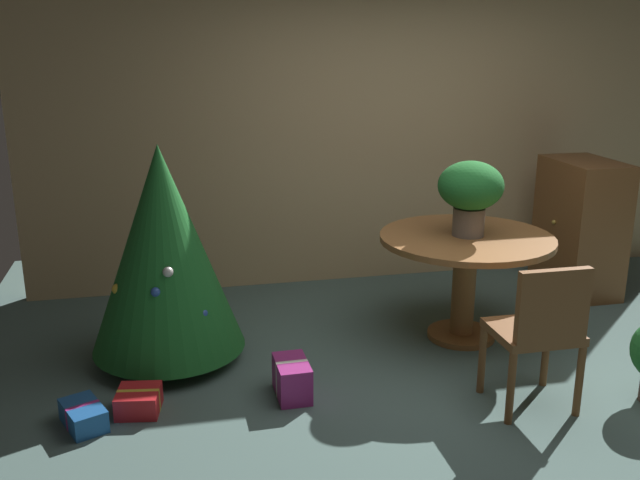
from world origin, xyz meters
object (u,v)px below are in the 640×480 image
at_px(round_dining_table, 465,259).
at_px(wooden_cabinet, 580,227).
at_px(holiday_tree, 164,249).
at_px(gift_box_blue, 83,416).
at_px(flower_vase, 471,190).
at_px(wooden_chair_near, 540,328).
at_px(gift_box_red, 139,401).
at_px(gift_box_purple, 292,379).

distance_m(round_dining_table, wooden_cabinet, 1.49).
xyz_separation_m(holiday_tree, gift_box_blue, (-0.48, -0.76, -0.70)).
distance_m(flower_vase, wooden_cabinet, 1.57).
bearing_deg(holiday_tree, wooden_chair_near, -28.82).
xyz_separation_m(gift_box_red, gift_box_purple, (0.89, -0.00, 0.04)).
bearing_deg(round_dining_table, gift_box_red, -165.47).
bearing_deg(round_dining_table, gift_box_blue, -165.05).
height_order(wooden_chair_near, wooden_cabinet, wooden_cabinet).
xyz_separation_m(wooden_chair_near, wooden_cabinet, (1.32, 1.73, 0.05)).
bearing_deg(wooden_cabinet, gift_box_purple, -154.27).
height_order(flower_vase, gift_box_red, flower_vase).
xyz_separation_m(flower_vase, gift_box_blue, (-2.53, -0.68, -1.01)).
height_order(gift_box_red, wooden_cabinet, wooden_cabinet).
distance_m(flower_vase, wooden_chair_near, 1.18).
relative_size(round_dining_table, flower_vase, 2.32).
relative_size(round_dining_table, wooden_cabinet, 1.08).
distance_m(flower_vase, holiday_tree, 2.07).
relative_size(round_dining_table, holiday_tree, 0.83).
height_order(gift_box_blue, wooden_cabinet, wooden_cabinet).
relative_size(gift_box_blue, wooden_cabinet, 0.32).
relative_size(gift_box_red, wooden_cabinet, 0.25).
bearing_deg(holiday_tree, gift_box_red, -105.69).
height_order(wooden_chair_near, gift_box_red, wooden_chair_near).
xyz_separation_m(wooden_chair_near, gift_box_purple, (-1.33, 0.46, -0.40)).
relative_size(holiday_tree, wooden_cabinet, 1.30).
height_order(flower_vase, gift_box_purple, flower_vase).
relative_size(wooden_chair_near, holiday_tree, 0.62).
bearing_deg(wooden_chair_near, gift_box_red, 168.36).
relative_size(wooden_chair_near, wooden_cabinet, 0.80).
height_order(round_dining_table, wooden_cabinet, wooden_cabinet).
bearing_deg(gift_box_blue, gift_box_red, 18.07).
bearing_deg(gift_box_purple, round_dining_table, 23.49).
distance_m(flower_vase, gift_box_blue, 2.81).
height_order(round_dining_table, gift_box_blue, round_dining_table).
xyz_separation_m(holiday_tree, wooden_cabinet, (3.36, 0.61, -0.21)).
distance_m(round_dining_table, gift_box_blue, 2.66).
bearing_deg(gift_box_blue, gift_box_purple, 4.52).
bearing_deg(wooden_chair_near, gift_box_blue, 171.82).
height_order(round_dining_table, gift_box_purple, round_dining_table).
height_order(round_dining_table, wooden_chair_near, wooden_chair_near).
xyz_separation_m(flower_vase, holiday_tree, (-2.05, 0.08, -0.31)).
distance_m(holiday_tree, wooden_cabinet, 3.42).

